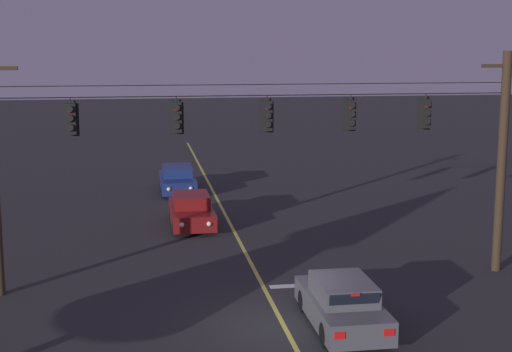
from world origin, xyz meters
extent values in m
plane|color=#28282B|center=(0.00, 0.00, 0.00)|extent=(180.00, 180.00, 0.00)
cube|color=#D1C64C|center=(0.00, 10.11, 0.00)|extent=(0.14, 60.00, 0.01)
cube|color=silver|center=(1.90, 3.51, 0.00)|extent=(3.40, 0.36, 0.01)
cylinder|color=#38281C|center=(8.36, 4.11, 3.80)|extent=(0.32, 0.32, 7.60)
cube|color=#38281C|center=(8.36, 4.11, 7.10)|extent=(1.80, 0.12, 0.12)
cylinder|color=slate|center=(8.36, 4.11, 6.75)|extent=(0.12, 0.12, 0.18)
cylinder|color=black|center=(0.00, 4.11, 6.20)|extent=(16.72, 0.03, 0.03)
cylinder|color=black|center=(0.00, 4.11, 6.55)|extent=(16.72, 0.02, 0.02)
cylinder|color=black|center=(-5.96, 4.11, 6.11)|extent=(0.04, 0.04, 0.18)
cube|color=black|center=(-5.96, 4.11, 5.54)|extent=(0.32, 0.26, 0.96)
cube|color=black|center=(-5.96, 4.26, 5.54)|extent=(0.48, 0.03, 1.12)
sphere|color=red|center=(-5.96, 3.95, 5.83)|extent=(0.17, 0.17, 0.17)
cylinder|color=black|center=(-5.96, 3.91, 5.87)|extent=(0.20, 0.10, 0.20)
sphere|color=#3D280A|center=(-5.96, 3.95, 5.54)|extent=(0.17, 0.17, 0.17)
cylinder|color=black|center=(-5.96, 3.91, 5.59)|extent=(0.20, 0.10, 0.20)
sphere|color=black|center=(-5.96, 3.95, 5.25)|extent=(0.17, 0.17, 0.17)
cylinder|color=black|center=(-5.96, 3.91, 5.30)|extent=(0.20, 0.10, 0.20)
cylinder|color=black|center=(-2.70, 4.11, 6.11)|extent=(0.04, 0.04, 0.18)
cube|color=black|center=(-2.70, 4.11, 5.54)|extent=(0.32, 0.26, 0.96)
cube|color=black|center=(-2.70, 4.26, 5.54)|extent=(0.48, 0.03, 1.12)
sphere|color=red|center=(-2.70, 3.95, 5.83)|extent=(0.17, 0.17, 0.17)
cylinder|color=black|center=(-2.70, 3.91, 5.87)|extent=(0.20, 0.10, 0.20)
sphere|color=#3D280A|center=(-2.70, 3.95, 5.54)|extent=(0.17, 0.17, 0.17)
cylinder|color=black|center=(-2.70, 3.91, 5.59)|extent=(0.20, 0.10, 0.20)
sphere|color=black|center=(-2.70, 3.95, 5.25)|extent=(0.17, 0.17, 0.17)
cylinder|color=black|center=(-2.70, 3.91, 5.30)|extent=(0.20, 0.10, 0.20)
cylinder|color=black|center=(0.20, 4.11, 6.11)|extent=(0.04, 0.04, 0.18)
cube|color=black|center=(0.20, 4.11, 5.54)|extent=(0.32, 0.26, 0.96)
cube|color=black|center=(0.20, 4.26, 5.54)|extent=(0.48, 0.03, 1.12)
sphere|color=red|center=(0.20, 3.95, 5.83)|extent=(0.17, 0.17, 0.17)
cylinder|color=black|center=(0.20, 3.91, 5.87)|extent=(0.20, 0.10, 0.20)
sphere|color=#3D280A|center=(0.20, 3.95, 5.54)|extent=(0.17, 0.17, 0.17)
cylinder|color=black|center=(0.20, 3.91, 5.59)|extent=(0.20, 0.10, 0.20)
sphere|color=black|center=(0.20, 3.95, 5.25)|extent=(0.17, 0.17, 0.17)
cylinder|color=black|center=(0.20, 3.91, 5.30)|extent=(0.20, 0.10, 0.20)
cylinder|color=black|center=(2.96, 4.11, 6.11)|extent=(0.04, 0.04, 0.18)
cube|color=black|center=(2.96, 4.11, 5.54)|extent=(0.32, 0.26, 0.96)
cube|color=black|center=(2.96, 4.26, 5.54)|extent=(0.48, 0.03, 1.12)
sphere|color=red|center=(2.96, 3.95, 5.83)|extent=(0.17, 0.17, 0.17)
cylinder|color=black|center=(2.96, 3.91, 5.87)|extent=(0.20, 0.10, 0.20)
sphere|color=#3D280A|center=(2.96, 3.95, 5.54)|extent=(0.17, 0.17, 0.17)
cylinder|color=black|center=(2.96, 3.91, 5.59)|extent=(0.20, 0.10, 0.20)
sphere|color=black|center=(2.96, 3.95, 5.25)|extent=(0.17, 0.17, 0.17)
cylinder|color=black|center=(2.96, 3.91, 5.30)|extent=(0.20, 0.10, 0.20)
cylinder|color=black|center=(5.54, 4.11, 6.11)|extent=(0.04, 0.04, 0.18)
cube|color=black|center=(5.54, 4.11, 5.54)|extent=(0.32, 0.26, 0.96)
cube|color=black|center=(5.54, 4.26, 5.54)|extent=(0.48, 0.03, 1.12)
sphere|color=red|center=(5.54, 3.95, 5.83)|extent=(0.17, 0.17, 0.17)
cylinder|color=black|center=(5.54, 3.91, 5.87)|extent=(0.20, 0.10, 0.20)
sphere|color=#3D280A|center=(5.54, 3.95, 5.54)|extent=(0.17, 0.17, 0.17)
cylinder|color=black|center=(5.54, 3.91, 5.59)|extent=(0.20, 0.10, 0.20)
sphere|color=black|center=(5.54, 3.95, 5.25)|extent=(0.17, 0.17, 0.17)
cylinder|color=black|center=(5.54, 3.91, 5.30)|extent=(0.20, 0.10, 0.20)
cube|color=#4C4C51|center=(1.60, -0.19, 0.51)|extent=(1.80, 4.30, 0.68)
cube|color=#4C4C51|center=(1.60, -0.31, 1.12)|extent=(1.51, 2.15, 0.54)
cube|color=black|center=(1.60, 0.63, 1.12)|extent=(1.40, 0.21, 0.48)
cube|color=black|center=(1.60, -1.37, 1.12)|extent=(1.37, 0.18, 0.46)
cylinder|color=black|center=(0.81, 1.14, 0.32)|extent=(0.22, 0.64, 0.64)
cylinder|color=black|center=(2.39, 1.14, 0.32)|extent=(0.22, 0.64, 0.64)
cylinder|color=black|center=(0.81, -1.52, 0.32)|extent=(0.22, 0.64, 0.64)
cylinder|color=black|center=(2.39, -1.52, 0.32)|extent=(0.22, 0.64, 0.64)
cube|color=red|center=(0.95, -2.35, 0.61)|extent=(0.28, 0.03, 0.18)
cube|color=red|center=(2.25, -2.35, 0.61)|extent=(0.28, 0.03, 0.18)
cube|color=red|center=(1.60, -1.48, 1.35)|extent=(0.24, 0.04, 0.06)
cube|color=maroon|center=(-1.69, 12.38, 0.51)|extent=(1.80, 4.30, 0.68)
cube|color=maroon|center=(-1.69, 12.50, 1.12)|extent=(1.51, 2.15, 0.54)
cube|color=black|center=(-1.69, 11.56, 1.12)|extent=(1.40, 0.21, 0.48)
cube|color=black|center=(-1.69, 13.56, 1.12)|extent=(1.37, 0.18, 0.46)
cylinder|color=black|center=(-0.90, 11.04, 0.32)|extent=(0.22, 0.64, 0.64)
cylinder|color=black|center=(-2.49, 11.04, 0.32)|extent=(0.22, 0.64, 0.64)
cylinder|color=black|center=(-0.90, 13.71, 0.32)|extent=(0.22, 0.64, 0.64)
cylinder|color=black|center=(-2.49, 13.71, 0.32)|extent=(0.22, 0.64, 0.64)
sphere|color=white|center=(-1.14, 10.21, 0.57)|extent=(0.20, 0.20, 0.20)
sphere|color=white|center=(-2.25, 10.21, 0.57)|extent=(0.20, 0.20, 0.20)
cube|color=navy|center=(-1.88, 20.13, 0.51)|extent=(1.80, 4.30, 0.68)
cube|color=navy|center=(-1.88, 20.25, 1.12)|extent=(1.51, 2.15, 0.54)
cube|color=black|center=(-1.88, 19.31, 1.12)|extent=(1.40, 0.21, 0.48)
cube|color=black|center=(-1.88, 21.31, 1.12)|extent=(1.37, 0.18, 0.46)
cylinder|color=black|center=(-1.09, 18.80, 0.32)|extent=(0.22, 0.64, 0.64)
cylinder|color=black|center=(-2.67, 18.80, 0.32)|extent=(0.22, 0.64, 0.64)
cylinder|color=black|center=(-1.09, 21.46, 0.32)|extent=(0.22, 0.64, 0.64)
cylinder|color=black|center=(-2.67, 21.46, 0.32)|extent=(0.22, 0.64, 0.64)
sphere|color=white|center=(-1.32, 17.96, 0.57)|extent=(0.20, 0.20, 0.20)
sphere|color=white|center=(-2.44, 17.96, 0.57)|extent=(0.20, 0.20, 0.20)
camera|label=1|loc=(-3.94, -19.82, 7.86)|focal=53.12mm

